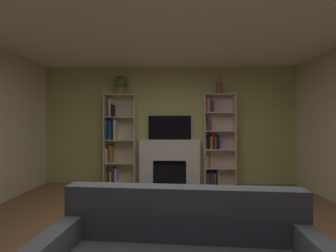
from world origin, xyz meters
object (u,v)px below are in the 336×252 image
Objects in this scene: bookshelf_right at (215,143)px; potted_plant at (121,84)px; fireplace at (170,161)px; bookshelf_left at (117,141)px; vase_with_flowers at (219,87)px; tv at (170,128)px.

bookshelf_right is 4.88× the size of potted_plant.
potted_plant is at bearing -177.74° from fireplace.
potted_plant is (0.08, -0.04, 1.27)m from bookshelf_left.
fireplace is at bearing 177.72° from vase_with_flowers.
fireplace is 1.50× the size of tv.
bookshelf_left is (-1.18, -0.01, 0.46)m from fireplace.
fireplace is 1.10m from bookshelf_right.
bookshelf_left and bookshelf_right have the same top height.
vase_with_flowers reaches higher than bookshelf_right.
bookshelf_left is at bearing -179.93° from bookshelf_right.
tv is 1.22m from bookshelf_left.
bookshelf_right is 4.54× the size of vase_with_flowers.
fireplace is at bearing 0.38° from bookshelf_left.
potted_plant is at bearing -173.76° from tv.
vase_with_flowers is at bearing -0.90° from bookshelf_left.
potted_plant reaches higher than bookshelf_left.
vase_with_flowers reaches higher than fireplace.
fireplace is 1.27m from bookshelf_left.
tv is at bearing 175.40° from bookshelf_right.
tv is (0.00, 0.08, 0.76)m from fireplace.
fireplace is 3.23× the size of vase_with_flowers.
vase_with_flowers is (0.08, -0.04, 1.24)m from bookshelf_right.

